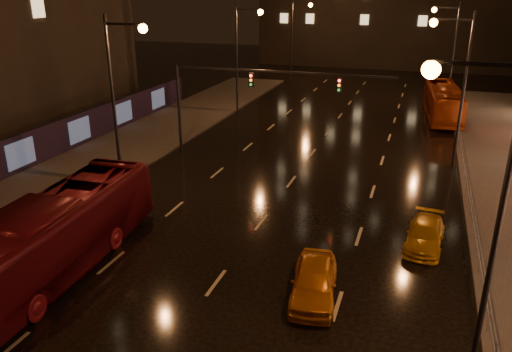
# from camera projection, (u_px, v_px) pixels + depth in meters

# --- Properties ---
(ground) EXTENTS (140.00, 140.00, 0.00)m
(ground) POSITION_uv_depth(u_px,v_px,m) (306.00, 162.00, 34.61)
(ground) COLOR black
(ground) RESTS_ON ground
(sidewalk_left) EXTENTS (7.00, 70.00, 0.15)m
(sidewalk_left) POSITION_uv_depth(u_px,v_px,m) (97.00, 163.00, 34.19)
(sidewalk_left) COLOR #38332D
(sidewalk_left) RESTS_ON ground
(hoarding_left) EXTENTS (0.30, 46.00, 2.50)m
(hoarding_left) POSITION_uv_depth(u_px,v_px,m) (18.00, 154.00, 32.22)
(hoarding_left) COLOR black
(hoarding_left) RESTS_ON ground
(traffic_signal) EXTENTS (15.31, 0.32, 6.20)m
(traffic_signal) POSITION_uv_depth(u_px,v_px,m) (237.00, 89.00, 34.45)
(traffic_signal) COLOR black
(traffic_signal) RESTS_ON ground
(streetlight_right) EXTENTS (2.64, 0.50, 10.00)m
(streetlight_right) POSITION_uv_depth(u_px,v_px,m) (480.00, 178.00, 13.72)
(streetlight_right) COLOR black
(streetlight_right) RESTS_ON ground
(railing_right) EXTENTS (0.05, 56.00, 1.00)m
(railing_right) POSITION_uv_depth(u_px,v_px,m) (467.00, 176.00, 29.47)
(railing_right) COLOR #99999E
(railing_right) RESTS_ON sidewalk_right
(bus_red) EXTENTS (3.53, 12.24, 3.37)m
(bus_red) POSITION_uv_depth(u_px,v_px,m) (55.00, 235.00, 20.73)
(bus_red) COLOR maroon
(bus_red) RESTS_ON ground
(bus_curb) EXTENTS (3.46, 11.18, 3.07)m
(bus_curb) POSITION_uv_depth(u_px,v_px,m) (443.00, 102.00, 45.61)
(bus_curb) COLOR #A63C10
(bus_curb) RESTS_ON ground
(taxi_near) EXTENTS (2.26, 4.40, 1.43)m
(taxi_near) POSITION_uv_depth(u_px,v_px,m) (314.00, 281.00, 19.25)
(taxi_near) COLOR #C46D12
(taxi_near) RESTS_ON ground
(taxi_far) EXTENTS (1.92, 4.07, 1.15)m
(taxi_far) POSITION_uv_depth(u_px,v_px,m) (425.00, 235.00, 23.16)
(taxi_far) COLOR #BE7E11
(taxi_far) RESTS_ON ground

